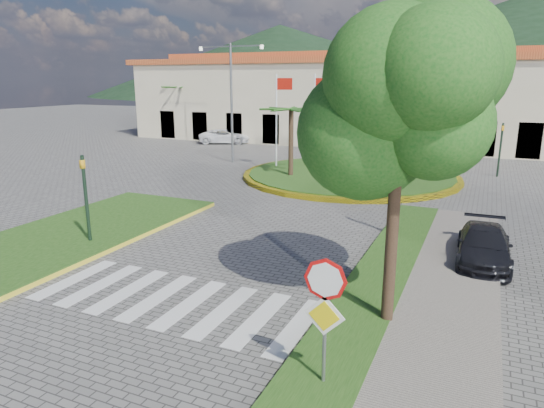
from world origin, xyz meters
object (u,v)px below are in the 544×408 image
at_px(white_van, 225,136).
at_px(car_side_right, 484,245).
at_px(deciduous_tree, 401,104).
at_px(roundabout_island, 350,175).
at_px(car_dark_a, 389,140).
at_px(stop_sign, 325,303).
at_px(car_dark_b, 481,147).

bearing_deg(white_van, car_side_right, -158.77).
relative_size(deciduous_tree, car_side_right, 1.74).
relative_size(roundabout_island, car_dark_a, 3.30).
bearing_deg(car_dark_a, white_van, 92.89).
bearing_deg(stop_sign, car_dark_a, 98.91).
height_order(stop_sign, car_side_right, stop_sign).
distance_m(deciduous_tree, car_dark_b, 30.53).
bearing_deg(car_dark_b, car_side_right, 161.88).
bearing_deg(deciduous_tree, roundabout_island, 107.91).
height_order(stop_sign, deciduous_tree, deciduous_tree).
xyz_separation_m(deciduous_tree, white_van, (-20.10, 27.82, -4.53)).
height_order(car_dark_a, car_dark_b, car_dark_a).
distance_m(deciduous_tree, white_van, 34.62).
bearing_deg(car_dark_b, deciduous_tree, 157.82).
bearing_deg(car_dark_a, deciduous_tree, -178.36).
height_order(car_dark_a, car_side_right, car_dark_a).
distance_m(stop_sign, deciduous_tree, 4.59).
distance_m(white_van, car_side_right, 31.52).
xyz_separation_m(stop_sign, white_van, (-19.50, 30.86, -1.15)).
bearing_deg(white_van, car_dark_a, -101.18).
bearing_deg(deciduous_tree, car_dark_b, 87.45).
relative_size(stop_sign, car_dark_a, 0.69).
xyz_separation_m(roundabout_island, white_van, (-14.60, 10.82, 0.47)).
xyz_separation_m(stop_sign, car_dark_b, (1.94, 33.19, -1.22)).
relative_size(deciduous_tree, white_van, 1.48).
xyz_separation_m(white_van, car_side_right, (22.10, -22.48, -0.07)).
distance_m(roundabout_island, white_van, 18.18).
xyz_separation_m(stop_sign, deciduous_tree, (0.60, 3.04, 3.38)).
distance_m(stop_sign, car_dark_a, 34.33).
distance_m(roundabout_island, stop_sign, 20.69).
distance_m(car_dark_b, car_side_right, 24.82).
bearing_deg(car_dark_a, car_dark_b, -104.82).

